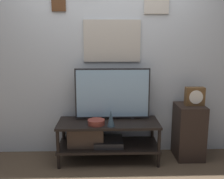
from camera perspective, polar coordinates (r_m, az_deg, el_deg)
The scene contains 8 objects.
ground_plane at distance 3.24m, azimuth -0.68°, elevation -17.22°, with size 12.00×12.00×0.00m, color #4C3D2D.
wall_back at distance 3.44m, azimuth -0.93°, elevation 8.12°, with size 6.40×0.08×2.70m.
media_console at distance 3.37m, azimuth -2.53°, elevation -10.09°, with size 1.26×0.50×0.51m.
television at distance 3.32m, azimuth 0.10°, elevation -0.89°, with size 0.95×0.05×0.66m.
vase_wide_bowl at distance 3.20m, azimuth -3.44°, elevation -7.11°, with size 0.21×0.21×0.06m.
vase_slim_bronze at distance 3.11m, azimuth -0.24°, elevation -6.31°, with size 0.09×0.09×0.20m.
side_table at distance 3.58m, azimuth 16.36°, elevation -8.70°, with size 0.34×0.40×0.70m.
mantel_clock at distance 3.45m, azimuth 17.56°, elevation -1.41°, with size 0.24×0.11×0.23m.
Camera 1 is at (-0.05, -2.84, 1.56)m, focal length 42.00 mm.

